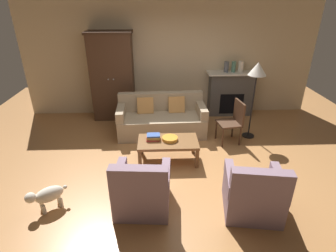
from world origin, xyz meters
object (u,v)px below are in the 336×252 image
Objects in this scene: couch at (161,119)px; mantel_vase_slate at (226,67)px; mantel_vase_jade at (234,67)px; coffee_table at (168,143)px; armchair_near_right at (253,194)px; side_chair_wooden at (233,119)px; mantel_vase_cream at (241,66)px; fireplace at (231,93)px; armchair_near_left at (142,190)px; floor_lamp at (257,73)px; book_stack at (153,137)px; armoire at (113,77)px; dog at (47,195)px; fruit_bowl at (170,139)px.

mantel_vase_slate is at bearing 31.61° from couch.
mantel_vase_jade reaches higher than mantel_vase_slate.
armchair_near_right is at bearing -50.80° from coffee_table.
side_chair_wooden is (1.48, -0.49, 0.19)m from couch.
mantel_vase_cream reaches higher than mantel_vase_jade.
fireplace is 4.88× the size of mantel_vase_slate.
armchair_near_left is 0.54× the size of floor_lamp.
side_chair_wooden is (0.24, 2.08, 0.20)m from armchair_near_right.
armchair_near_left and armchair_near_right have the same top height.
mantel_vase_slate is at bearing 60.52° from armchair_near_left.
floor_lamp is at bearing 26.43° from coffee_table.
floor_lamp reaches higher than mantel_vase_slate.
mantel_vase_slate is (1.78, 2.11, 0.78)m from book_stack.
armoire reaches higher than coffee_table.
dog is at bearing -149.39° from floor_lamp.
armoire reaches higher than mantel_vase_jade.
mantel_vase_cream is 1.73m from side_chair_wooden.
fireplace reaches higher than armchair_near_left.
armoire is at bearing 121.87° from fruit_bowl.
side_chair_wooden is (1.80, 1.94, 0.20)m from armchair_near_left.
mantel_vase_cream reaches higher than armchair_near_right.
side_chair_wooden is 1.82× the size of dog.
side_chair_wooden is (-0.32, -1.48, -0.74)m from mantel_vase_jade.
armoire is 3.04m from side_chair_wooden.
armchair_near_right is at bearing -5.22° from armchair_near_left.
mantel_vase_cream is 1.27m from floor_lamp.
side_chair_wooden reaches higher than book_stack.
armchair_near_right is (1.10, -1.42, -0.13)m from fruit_bowl.
armchair_near_right is 2.93m from dog.
mantel_vase_cream is 3.75m from armchair_near_right.
book_stack is at bearing -64.30° from armoire.
coffee_table is 1.25× the size of armchair_near_left.
armchair_near_left is 1.37m from dog.
fruit_bowl is (1.29, -2.08, -0.61)m from armoire.
dog is at bearing -135.57° from fireplace.
mantel_vase_cream reaches higher than fireplace.
coffee_table is 3.00m from mantel_vase_cream.
mantel_vase_cream reaches higher than coffee_table.
fruit_bowl is (0.14, -1.15, 0.13)m from couch.
mantel_vase_jade is at bearing 1.17° from armoire.
floor_lamp is at bearing 22.14° from book_stack.
mantel_vase_slate is at bearing 84.77° from side_chair_wooden.
coffee_table is 1.55m from side_chair_wooden.
mantel_vase_jade is at bearing -90.00° from fireplace.
floor_lamp reaches higher than book_stack.
side_chair_wooden is at bearing -95.23° from mantel_vase_slate.
couch is 7.44× the size of book_stack.
side_chair_wooden is at bearing 20.90° from book_stack.
book_stack is at bearing -132.72° from fireplace.
book_stack is at bearing 134.16° from armchair_near_right.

